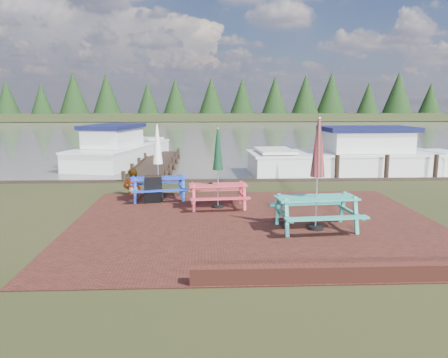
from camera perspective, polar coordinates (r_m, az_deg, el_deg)
name	(u,v)px	position (r m, az deg, el deg)	size (l,w,h in m)	color
ground	(261,236)	(9.88, 4.81, -7.40)	(120.00, 120.00, 0.00)	black
paving	(255,223)	(10.83, 4.13, -5.78)	(9.00, 7.50, 0.02)	#3A1712
brick_wall	(404,268)	(8.21, 22.40, -10.72)	(6.21, 1.79, 0.30)	#4C1E16
water	(216,131)	(46.46, -1.06, 6.34)	(120.00, 60.00, 0.02)	#49473F
far_treeline	(211,100)	(75.36, -1.67, 10.23)	(120.00, 10.00, 8.10)	black
picnic_table_teal	(317,192)	(10.30, 12.01, -1.65)	(2.00, 1.81, 2.59)	teal
picnic_table_red	(218,181)	(12.20, -0.79, -0.22)	(1.73, 1.56, 2.24)	#C2313D
picnic_table_blue	(158,174)	(13.37, -8.59, 0.64)	(1.88, 1.74, 2.29)	#1532A4
chalkboard	(153,189)	(13.02, -9.22, -1.34)	(0.54, 0.60, 0.81)	black
jetty	(157,163)	(20.94, -8.75, 2.09)	(1.76, 9.08, 1.00)	black
boat_jetty	(120,151)	(23.20, -13.41, 3.58)	(4.42, 8.19, 2.26)	silver
boat_near	(349,159)	(20.15, 15.98, 2.56)	(8.56, 3.28, 2.28)	silver
person	(132,169)	(14.33, -11.91, 1.34)	(0.62, 0.41, 1.69)	gray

